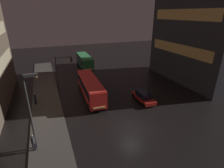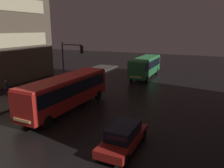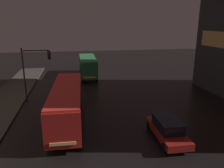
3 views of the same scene
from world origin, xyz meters
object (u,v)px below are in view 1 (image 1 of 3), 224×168
pedestrian_mid (33,141)px  traffic_light_main (62,67)px  car_taxi (143,96)px  street_lamp_sidewalk (31,102)px  pedestrian_near (35,98)px  bus_near (90,86)px  bus_far (84,60)px

pedestrian_mid → traffic_light_main: 16.16m
car_taxi → pedestrian_mid: (-15.37, -5.31, 0.46)m
pedestrian_mid → street_lamp_sidewalk: street_lamp_sidewalk is taller
pedestrian_near → street_lamp_sidewalk: bearing=-136.1°
traffic_light_main → bus_near: bearing=-58.7°
bus_far → car_taxi: bearing=102.8°
pedestrian_near → street_lamp_sidewalk: (0.42, -9.61, 4.07)m
bus_near → pedestrian_mid: bearing=51.9°
car_taxi → pedestrian_near: (-15.34, 4.62, 0.39)m
bus_far → pedestrian_near: size_ratio=5.19×
car_taxi → pedestrian_mid: bearing=20.6°
bus_far → pedestrian_mid: bearing=67.9°
street_lamp_sidewalk → pedestrian_near: bearing=92.5°
pedestrian_near → pedestrian_mid: (-0.02, -9.92, 0.07)m
pedestrian_near → traffic_light_main: (4.73, 5.29, 2.75)m
car_taxi → pedestrian_mid: size_ratio=2.56×
car_taxi → street_lamp_sidewalk: 16.36m
bus_near → pedestrian_mid: bus_near is taller
bus_far → pedestrian_mid: size_ratio=4.97×
pedestrian_mid → car_taxi: bearing=169.2°
pedestrian_near → street_lamp_sidewalk: street_lamp_sidewalk is taller
bus_near → bus_far: bearing=-97.6°
pedestrian_near → street_lamp_sidewalk: 10.45m
traffic_light_main → bus_far: bearing=59.4°
traffic_light_main → street_lamp_sidewalk: bearing=-106.1°
bus_near → pedestrian_mid: (-8.19, -9.55, -0.68)m
car_taxi → traffic_light_main: bearing=-41.5°
bus_near → car_taxi: bearing=151.9°
bus_near → bus_far: size_ratio=1.17×
bus_near → bus_far: bus_near is taller
bus_far → street_lamp_sidewalk: bearing=68.5°
bus_near → pedestrian_mid: size_ratio=5.81×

